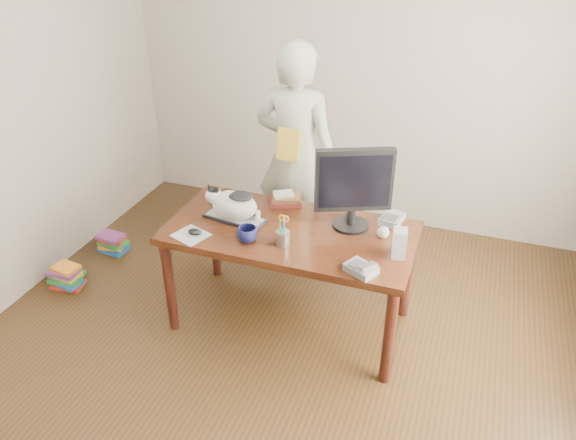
# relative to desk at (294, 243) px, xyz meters

# --- Properties ---
(room) EXTENTS (4.50, 4.50, 4.50)m
(room) POSITION_rel_desk_xyz_m (0.00, -0.68, 0.75)
(room) COLOR black
(room) RESTS_ON ground
(desk) EXTENTS (1.60, 0.80, 0.75)m
(desk) POSITION_rel_desk_xyz_m (0.00, 0.00, 0.00)
(desk) COLOR black
(desk) RESTS_ON ground
(keyboard) EXTENTS (0.43, 0.22, 0.02)m
(keyboard) POSITION_rel_desk_xyz_m (-0.39, -0.08, 0.16)
(keyboard) COLOR black
(keyboard) RESTS_ON desk
(cat) EXTENTS (0.41, 0.24, 0.23)m
(cat) POSITION_rel_desk_xyz_m (-0.40, -0.08, 0.27)
(cat) COLOR silver
(cat) RESTS_ON keyboard
(monitor) EXTENTS (0.47, 0.31, 0.55)m
(monitor) POSITION_rel_desk_xyz_m (0.36, 0.08, 0.46)
(monitor) COLOR black
(monitor) RESTS_ON desk
(pen_cup) EXTENTS (0.09, 0.09, 0.21)m
(pen_cup) POSITION_rel_desk_xyz_m (0.01, -0.26, 0.21)
(pen_cup) COLOR #97989D
(pen_cup) RESTS_ON desk
(mousepad) EXTENTS (0.25, 0.24, 0.00)m
(mousepad) POSITION_rel_desk_xyz_m (-0.57, -0.36, 0.15)
(mousepad) COLOR #B6BDC3
(mousepad) RESTS_ON desk
(mouse) EXTENTS (0.11, 0.09, 0.04)m
(mouse) POSITION_rel_desk_xyz_m (-0.55, -0.34, 0.17)
(mouse) COLOR black
(mouse) RESTS_ON mousepad
(coffee_mug) EXTENTS (0.18, 0.18, 0.10)m
(coffee_mug) POSITION_rel_desk_xyz_m (-0.21, -0.30, 0.20)
(coffee_mug) COLOR black
(coffee_mug) RESTS_ON desk
(phone) EXTENTS (0.21, 0.19, 0.08)m
(phone) POSITION_rel_desk_xyz_m (0.54, -0.39, 0.17)
(phone) COLOR slate
(phone) RESTS_ON desk
(speaker) EXTENTS (0.09, 0.10, 0.19)m
(speaker) POSITION_rel_desk_xyz_m (0.71, -0.15, 0.24)
(speaker) COLOR #959598
(speaker) RESTS_ON desk
(baseball) EXTENTS (0.08, 0.08, 0.08)m
(baseball) POSITION_rel_desk_xyz_m (0.58, 0.02, 0.19)
(baseball) COLOR beige
(baseball) RESTS_ON desk
(book_stack) EXTENTS (0.26, 0.24, 0.08)m
(book_stack) POSITION_rel_desk_xyz_m (-0.15, 0.25, 0.18)
(book_stack) COLOR #4D1614
(book_stack) RESTS_ON desk
(calculator) EXTENTS (0.16, 0.19, 0.05)m
(calculator) POSITION_rel_desk_xyz_m (0.60, 0.24, 0.17)
(calculator) COLOR slate
(calculator) RESTS_ON desk
(person) EXTENTS (0.66, 0.45, 1.77)m
(person) POSITION_rel_desk_xyz_m (-0.25, 0.75, 0.28)
(person) COLOR white
(person) RESTS_ON ground
(held_book) EXTENTS (0.17, 0.11, 0.23)m
(held_book) POSITION_rel_desk_xyz_m (-0.25, 0.58, 0.45)
(held_book) COLOR gold
(held_book) RESTS_ON person
(book_pile_a) EXTENTS (0.27, 0.22, 0.18)m
(book_pile_a) POSITION_rel_desk_xyz_m (-1.75, -0.28, -0.51)
(book_pile_a) COLOR #A52117
(book_pile_a) RESTS_ON ground
(book_pile_b) EXTENTS (0.26, 0.20, 0.15)m
(book_pile_b) POSITION_rel_desk_xyz_m (-1.72, 0.27, -0.53)
(book_pile_b) COLOR #184C92
(book_pile_b) RESTS_ON ground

